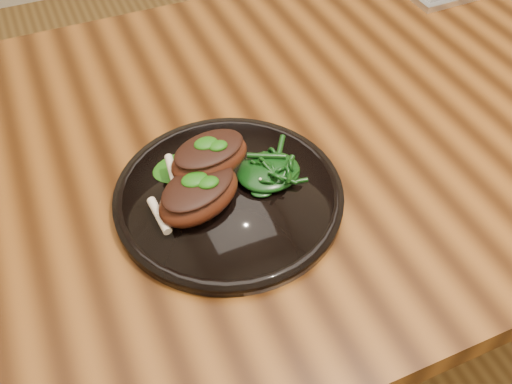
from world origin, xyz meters
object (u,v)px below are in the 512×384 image
desk (384,133)px  plate (229,196)px  greens_heap (268,168)px  lamb_chop_front (198,194)px

desk → plate: 0.35m
desk → plate: bearing=-161.3°
plate → greens_heap: (0.06, 0.01, 0.02)m
lamb_chop_front → greens_heap: 0.10m
plate → lamb_chop_front: 0.05m
lamb_chop_front → desk: bearing=18.2°
lamb_chop_front → plate: bearing=13.9°
plate → lamb_chop_front: lamb_chop_front is taller
lamb_chop_front → greens_heap: (0.10, 0.02, -0.01)m
greens_heap → lamb_chop_front: bearing=-171.1°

